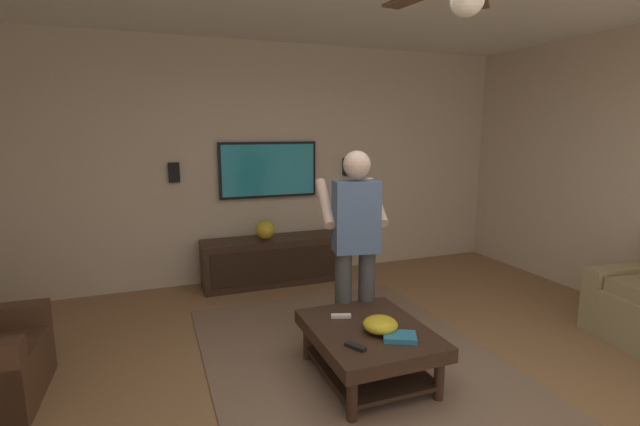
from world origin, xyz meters
name	(u,v)px	position (x,y,z in m)	size (l,w,h in m)	color
ground_plane	(393,411)	(0.00, 0.00, 0.00)	(7.45, 7.45, 0.00)	olive
wall_back_tv	(270,163)	(3.05, 0.00, 1.40)	(0.10, 6.41, 2.81)	#C6B299
area_rug	(356,365)	(0.62, -0.02, 0.01)	(3.05, 2.21, 0.01)	#7A604C
coffee_table	(368,341)	(0.42, -0.02, 0.30)	(1.00, 0.80, 0.40)	#332116
media_console	(275,260)	(2.72, 0.04, 0.28)	(0.45, 1.70, 0.55)	#332116
tv	(269,170)	(2.96, 0.04, 1.33)	(0.05, 1.18, 0.66)	black
person_standing	(355,238)	(0.95, -0.16, 0.93)	(0.60, 0.61, 1.64)	#3F3F3F
bowl	(380,325)	(0.32, -0.06, 0.46)	(0.25, 0.25, 0.11)	gold
remote_white	(341,316)	(0.65, 0.09, 0.41)	(0.15, 0.04, 0.02)	white
remote_black	(355,347)	(0.16, 0.20, 0.41)	(0.15, 0.04, 0.02)	black
book	(400,337)	(0.17, -0.13, 0.42)	(0.22, 0.16, 0.04)	teal
vase_round	(265,230)	(2.69, 0.16, 0.66)	(0.22, 0.22, 0.22)	gold
wall_speaker_left	(348,167)	(2.97, -1.00, 1.34)	(0.06, 0.12, 0.22)	black
wall_speaker_right	(174,172)	(2.97, 1.12, 1.33)	(0.06, 0.12, 0.22)	black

